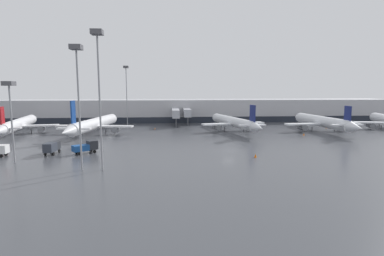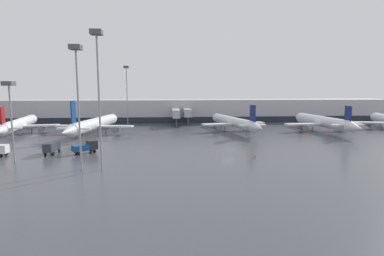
{
  "view_description": "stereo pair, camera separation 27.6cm",
  "coord_description": "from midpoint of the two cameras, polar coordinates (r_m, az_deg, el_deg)",
  "views": [
    {
      "loc": [
        -13.22,
        -63.61,
        13.51
      ],
      "look_at": [
        -6.8,
        15.9,
        3.0
      ],
      "focal_mm": 28.0,
      "sensor_mm": 36.0,
      "label": 1
    },
    {
      "loc": [
        -12.95,
        -63.63,
        13.51
      ],
      "look_at": [
        -6.8,
        15.9,
        3.0
      ],
      "focal_mm": 28.0,
      "sensor_mm": 36.0,
      "label": 2
    }
  ],
  "objects": [
    {
      "name": "ground_plane",
      "position": [
        66.34,
        7.07,
        -4.3
      ],
      "size": [
        320.0,
        320.0,
        0.0
      ],
      "primitive_type": "plane",
      "color": "#424449"
    },
    {
      "name": "terminal_building",
      "position": [
        126.49,
        1.5,
        3.42
      ],
      "size": [
        160.0,
        30.43,
        9.0
      ],
      "color": "#B2B2B7",
      "rests_on": "ground_plane"
    },
    {
      "name": "parked_jet_0",
      "position": [
        103.84,
        23.75,
        1.07
      ],
      "size": [
        24.72,
        35.72,
        8.73
      ],
      "rotation": [
        0.0,
        0.0,
        1.65
      ],
      "color": "silver",
      "rests_on": "ground_plane"
    },
    {
      "name": "parked_jet_1",
      "position": [
        93.93,
        -17.99,
        0.73
      ],
      "size": [
        23.36,
        38.81,
        10.52
      ],
      "rotation": [
        0.0,
        0.0,
        1.42
      ],
      "color": "white",
      "rests_on": "ground_plane"
    },
    {
      "name": "parked_jet_2",
      "position": [
        96.14,
        8.04,
        1.15
      ],
      "size": [
        20.8,
        35.4,
        9.0
      ],
      "rotation": [
        0.0,
        0.0,
        1.79
      ],
      "color": "silver",
      "rests_on": "ground_plane"
    },
    {
      "name": "parked_jet_4",
      "position": [
        104.36,
        -30.06,
        0.62
      ],
      "size": [
        22.66,
        37.34,
        8.88
      ],
      "rotation": [
        0.0,
        0.0,
        1.74
      ],
      "color": "white",
      "rests_on": "ground_plane"
    },
    {
      "name": "service_truck_1",
      "position": [
        68.65,
        -25.05,
        -3.25
      ],
      "size": [
        2.08,
        4.77,
        2.48
      ],
      "rotation": [
        0.0,
        0.0,
        1.52
      ],
      "color": "#2D333D",
      "rests_on": "ground_plane"
    },
    {
      "name": "service_truck_3",
      "position": [
        66.66,
        -19.44,
        -3.37
      ],
      "size": [
        5.13,
        4.6,
        2.59
      ],
      "rotation": [
        0.0,
        0.0,
        0.66
      ],
      "color": "#19478C",
      "rests_on": "ground_plane"
    },
    {
      "name": "traffic_cone_0",
      "position": [
        112.68,
        24.35,
        0.15
      ],
      "size": [
        0.46,
        0.46,
        0.79
      ],
      "color": "orange",
      "rests_on": "ground_plane"
    },
    {
      "name": "traffic_cone_2",
      "position": [
        92.96,
        20.65,
        -1.1
      ],
      "size": [
        0.5,
        0.5,
        0.75
      ],
      "color": "orange",
      "rests_on": "ground_plane"
    },
    {
      "name": "traffic_cone_3",
      "position": [
        60.75,
        12.07,
        -5.15
      ],
      "size": [
        0.5,
        0.5,
        0.76
      ],
      "color": "orange",
      "rests_on": "ground_plane"
    },
    {
      "name": "traffic_cone_4",
      "position": [
        100.94,
        -6.96,
        -0.08
      ],
      "size": [
        0.4,
        0.4,
        0.57
      ],
      "color": "orange",
      "rests_on": "ground_plane"
    },
    {
      "name": "apron_light_mast_0",
      "position": [
        52.14,
        -20.94,
        9.64
      ],
      "size": [
        1.8,
        1.8,
        20.44
      ],
      "color": "gray",
      "rests_on": "ground_plane"
    },
    {
      "name": "apron_light_mast_1",
      "position": [
        50.95,
        -17.38,
        11.56
      ],
      "size": [
        1.8,
        1.8,
        22.72
      ],
      "color": "gray",
      "rests_on": "ground_plane"
    },
    {
      "name": "apron_light_mast_2",
      "position": [
        63.23,
        -31.3,
        5.05
      ],
      "size": [
        1.8,
        1.8,
        14.83
      ],
      "color": "gray",
      "rests_on": "ground_plane"
    },
    {
      "name": "apron_light_mast_3",
      "position": [
        113.27,
        -12.28,
        8.98
      ],
      "size": [
        1.8,
        1.8,
        21.74
      ],
      "color": "gray",
      "rests_on": "ground_plane"
    }
  ]
}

